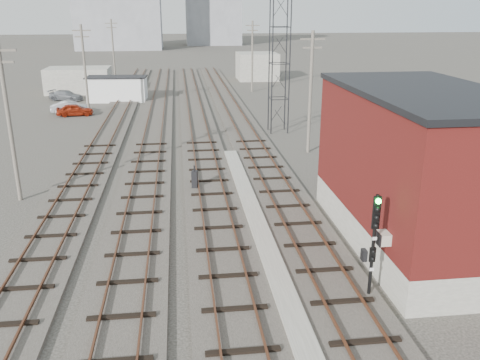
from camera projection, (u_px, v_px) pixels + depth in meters
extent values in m
plane|color=#282621|center=(202.00, 90.00, 68.33)|extent=(320.00, 320.00, 0.00)
cube|color=#332D28|center=(239.00, 122.00, 48.84)|extent=(3.20, 90.00, 0.20)
cube|color=#4C2816|center=(232.00, 120.00, 48.69)|extent=(0.07, 90.00, 0.12)
cube|color=#4C2816|center=(247.00, 119.00, 48.85)|extent=(0.07, 90.00, 0.12)
cube|color=#332D28|center=(198.00, 123.00, 48.39)|extent=(3.20, 90.00, 0.20)
cube|color=#4C2816|center=(190.00, 121.00, 48.23)|extent=(0.07, 90.00, 0.12)
cube|color=#4C2816|center=(205.00, 120.00, 48.40)|extent=(0.07, 90.00, 0.12)
cube|color=#332D28|center=(155.00, 124.00, 47.93)|extent=(3.20, 90.00, 0.20)
cube|color=#4C2816|center=(147.00, 122.00, 47.77)|extent=(0.07, 90.00, 0.12)
cube|color=#4C2816|center=(163.00, 122.00, 47.94)|extent=(0.07, 90.00, 0.12)
cube|color=#332D28|center=(112.00, 125.00, 47.47)|extent=(3.20, 90.00, 0.20)
cube|color=#4C2816|center=(104.00, 123.00, 47.32)|extent=(0.07, 90.00, 0.12)
cube|color=#4C2816|center=(120.00, 123.00, 47.48)|extent=(0.07, 90.00, 0.12)
cube|color=gray|center=(259.00, 229.00, 25.11)|extent=(0.90, 28.00, 0.26)
cube|color=gray|center=(413.00, 227.00, 23.83)|extent=(6.00, 12.00, 1.50)
cube|color=#561714|center=(422.00, 155.00, 22.70)|extent=(6.00, 12.00, 5.50)
cube|color=black|center=(429.00, 92.00, 21.79)|extent=(6.20, 12.20, 0.25)
cube|color=beige|center=(383.00, 238.00, 19.22)|extent=(0.45, 0.62, 0.45)
cube|color=black|center=(364.00, 255.00, 21.67)|extent=(0.20, 0.35, 0.50)
cylinder|color=black|center=(273.00, 46.00, 42.26)|extent=(0.10, 0.10, 15.00)
cylinder|color=black|center=(290.00, 46.00, 42.43)|extent=(0.10, 0.10, 15.00)
cylinder|color=black|center=(269.00, 45.00, 43.67)|extent=(0.10, 0.10, 15.00)
cylinder|color=black|center=(287.00, 45.00, 43.84)|extent=(0.10, 0.10, 15.00)
cylinder|color=#595147|center=(9.00, 123.00, 27.86)|extent=(0.24, 0.24, 9.00)
cube|color=#595147|center=(0.00, 62.00, 26.79)|extent=(1.40, 0.12, 0.12)
cylinder|color=#595147|center=(85.00, 71.00, 51.35)|extent=(0.24, 0.24, 9.00)
cube|color=#595147|center=(81.00, 30.00, 50.10)|extent=(1.80, 0.12, 0.12)
cube|color=#595147|center=(82.00, 37.00, 50.29)|extent=(1.40, 0.12, 0.12)
cylinder|color=#595147|center=(113.00, 51.00, 74.85)|extent=(0.24, 0.24, 9.00)
cube|color=#595147|center=(111.00, 23.00, 73.60)|extent=(1.80, 0.12, 0.12)
cube|color=#595147|center=(111.00, 28.00, 73.79)|extent=(1.40, 0.12, 0.12)
cylinder|color=#595147|center=(310.00, 94.00, 37.55)|extent=(0.24, 0.24, 9.00)
cube|color=#595147|center=(313.00, 39.00, 36.29)|extent=(1.80, 0.12, 0.12)
cube|color=#595147|center=(312.00, 48.00, 36.49)|extent=(1.40, 0.12, 0.12)
cylinder|color=#595147|center=(252.00, 57.00, 65.75)|extent=(0.24, 0.24, 9.00)
cube|color=#595147|center=(253.00, 25.00, 64.49)|extent=(1.80, 0.12, 0.12)
cube|color=#595147|center=(252.00, 30.00, 64.68)|extent=(1.40, 0.12, 0.12)
cube|color=gray|center=(79.00, 80.00, 65.99)|extent=(8.00, 5.00, 3.20)
cube|color=gray|center=(257.00, 66.00, 78.12)|extent=(6.00, 6.00, 4.00)
cube|color=gray|center=(368.00, 297.00, 19.39)|extent=(0.40, 0.40, 0.10)
cylinder|color=black|center=(373.00, 248.00, 18.72)|extent=(0.13, 0.13, 4.21)
cube|color=black|center=(376.00, 213.00, 18.25)|extent=(0.27, 0.10, 1.26)
sphere|color=#0CE533|center=(378.00, 201.00, 18.01)|extent=(0.21, 0.21, 0.21)
sphere|color=black|center=(378.00, 209.00, 18.11)|extent=(0.21, 0.21, 0.21)
sphere|color=black|center=(377.00, 218.00, 18.21)|extent=(0.21, 0.21, 0.21)
sphere|color=black|center=(376.00, 226.00, 18.32)|extent=(0.21, 0.21, 0.21)
cube|color=black|center=(372.00, 255.00, 18.79)|extent=(0.23, 0.09, 0.58)
cube|color=white|center=(375.00, 239.00, 18.51)|extent=(0.17, 0.02, 0.13)
cube|color=white|center=(372.00, 269.00, 18.92)|extent=(0.17, 0.02, 0.13)
cube|color=black|center=(195.00, 180.00, 30.59)|extent=(0.41, 0.41, 1.14)
cylinder|color=black|center=(194.00, 168.00, 30.35)|extent=(0.09, 0.09, 0.34)
cube|color=white|center=(117.00, 89.00, 59.82)|extent=(6.91, 3.27, 2.80)
cube|color=black|center=(116.00, 77.00, 59.35)|extent=(7.15, 3.51, 0.13)
imported|color=maroon|center=(75.00, 110.00, 51.96)|extent=(3.77, 1.84, 1.24)
imported|color=#93949A|center=(70.00, 107.00, 53.19)|extent=(3.87, 1.48, 1.26)
imported|color=slate|center=(66.00, 95.00, 60.56)|extent=(4.48, 3.12, 1.20)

